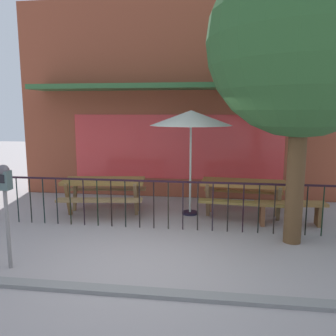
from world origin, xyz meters
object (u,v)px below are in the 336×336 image
object	(u,v)px
patio_bench	(291,208)
parking_meter_near	(5,189)
picnic_table_left	(104,187)
patio_umbrella	(191,119)
street_tree	(304,41)
picnic_table_right	(243,189)

from	to	relation	value
patio_bench	parking_meter_near	bearing A→B (deg)	-150.19
picnic_table_left	parking_meter_near	size ratio (longest dim) A/B	1.27
patio_umbrella	patio_bench	xyz separation A→B (m)	(2.06, -0.50, -1.77)
patio_umbrella	parking_meter_near	bearing A→B (deg)	-128.27
patio_bench	picnic_table_left	bearing A→B (deg)	175.37
picnic_table_left	parking_meter_near	bearing A→B (deg)	-99.73
patio_bench	patio_umbrella	bearing A→B (deg)	166.31
street_tree	picnic_table_right	bearing A→B (deg)	117.35
patio_umbrella	patio_bench	size ratio (longest dim) A/B	1.62
picnic_table_right	patio_umbrella	bearing A→B (deg)	-179.56
patio_umbrella	picnic_table_left	bearing A→B (deg)	-174.68
street_tree	patio_umbrella	bearing A→B (deg)	142.76
picnic_table_right	parking_meter_near	distance (m)	4.76
picnic_table_left	patio_umbrella	world-z (taller)	patio_umbrella
street_tree	patio_bench	bearing A→B (deg)	80.65
patio_bench	parking_meter_near	distance (m)	5.24
patio_umbrella	patio_bench	world-z (taller)	patio_umbrella
picnic_table_left	parking_meter_near	world-z (taller)	parking_meter_near
parking_meter_near	street_tree	bearing A→B (deg)	20.55
patio_umbrella	street_tree	size ratio (longest dim) A/B	0.46
picnic_table_left	patio_umbrella	distance (m)	2.46
picnic_table_right	street_tree	distance (m)	3.23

